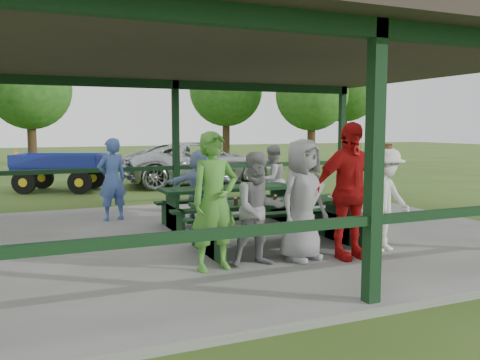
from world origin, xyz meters
name	(u,v)px	position (x,y,z in m)	size (l,w,h in m)	color
ground	(236,239)	(0.00, 0.00, 0.00)	(90.00, 90.00, 0.00)	#324F18
concrete_slab	(236,237)	(0.00, 0.00, 0.05)	(10.00, 8.00, 0.10)	slate
pavilion_structure	(236,58)	(0.00, 0.00, 3.17)	(10.60, 8.60, 3.24)	black
picnic_table_near	(277,218)	(0.19, -1.20, 0.58)	(2.65, 1.39, 0.75)	black
picnic_table_far	(229,201)	(0.18, 0.80, 0.57)	(2.59, 1.39, 0.75)	black
table_setting	(279,198)	(0.24, -1.16, 0.88)	(2.25, 0.45, 0.10)	white
contestant_green	(214,201)	(-1.13, -1.97, 1.02)	(0.67, 0.44, 1.84)	#488E2F
contestant_grey_left	(259,209)	(-0.50, -2.01, 0.88)	(0.76, 0.59, 1.56)	gray
contestant_grey_mid	(303,200)	(0.19, -1.99, 0.96)	(0.85, 0.55, 1.73)	gray
contestant_red	(349,191)	(0.86, -2.15, 1.08)	(1.15, 0.48, 1.97)	#AC1111
contestant_white_fedora	(384,199)	(1.62, -1.99, 0.90)	(1.08, 0.70, 1.64)	silver
spectator_lblue	(199,185)	(-0.15, 1.60, 0.82)	(1.33, 0.42, 1.44)	#7E99C3
spectator_blue	(112,179)	(-1.79, 2.23, 0.94)	(0.61, 0.40, 1.67)	#4360AF
spectator_grey	(272,180)	(1.48, 1.53, 0.85)	(0.73, 0.57, 1.50)	#99999C
pickup_truck	(201,163)	(2.21, 8.41, 0.74)	(2.44, 5.29, 1.47)	silver
farm_trailer	(60,171)	(-2.39, 8.41, 0.62)	(3.52, 2.37, 1.25)	navy
tree_left	(30,89)	(-3.07, 14.58, 3.53)	(3.35, 3.35, 5.23)	black
tree_mid	(226,90)	(5.82, 15.20, 3.78)	(3.57, 3.57, 5.58)	black
tree_right	(312,95)	(8.49, 11.55, 3.41)	(3.23, 3.23, 5.04)	black
tree_far_right	(344,84)	(12.41, 14.74, 4.25)	(4.02, 4.02, 6.27)	black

